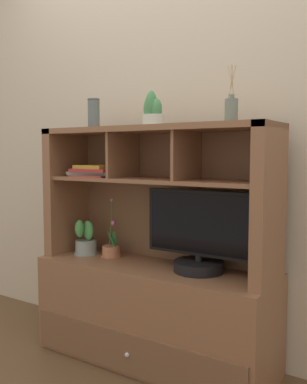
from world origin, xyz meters
TOP-DOWN VIEW (x-y plane):
  - floor_plane at (0.00, 0.00)m, footprint 6.00×6.00m
  - back_wall at (0.00, 0.25)m, footprint 6.00×0.02m
  - media_console at (0.00, 0.01)m, footprint 1.30×0.47m
  - tv_monitor at (0.26, 0.01)m, footprint 0.57×0.25m
  - potted_orchid at (-0.31, 0.03)m, footprint 0.12×0.12m
  - potted_fern at (-0.47, -0.01)m, footprint 0.14×0.14m
  - magazine_stack_left at (-0.36, -0.04)m, footprint 0.31×0.23m
  - diffuser_bottle at (0.42, 0.02)m, footprint 0.06×0.06m
  - potted_succulent at (-0.00, 0.00)m, footprint 0.13×0.13m
  - ceramic_vase at (-0.42, 0.02)m, footprint 0.07×0.07m

SIDE VIEW (x-z plane):
  - floor_plane at x=0.00m, z-range -0.02..0.00m
  - media_console at x=0.00m, z-range -0.24..1.02m
  - potted_orchid at x=-0.31m, z-range 0.40..0.74m
  - potted_fern at x=-0.47m, z-range 0.50..0.71m
  - tv_monitor at x=0.26m, z-range 0.49..0.90m
  - magazine_stack_left at x=-0.36m, z-range 0.99..1.05m
  - diffuser_bottle at x=0.42m, z-range 1.19..1.45m
  - potted_succulent at x=0.00m, z-range 1.24..1.42m
  - ceramic_vase at x=-0.42m, z-range 1.26..1.43m
  - back_wall at x=0.00m, z-range 0.00..2.80m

